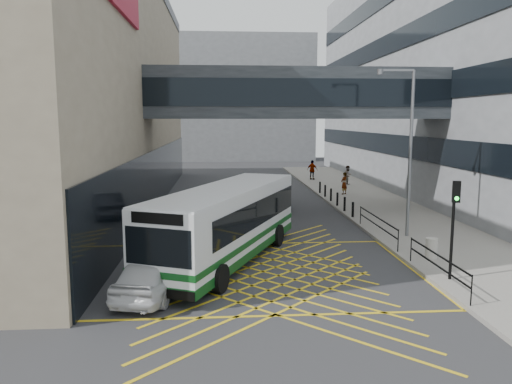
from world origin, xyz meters
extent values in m
plane|color=#333335|center=(0.00, 0.00, 0.00)|extent=(120.00, 120.00, 0.00)
cube|color=black|center=(-5.96, 16.00, 2.00)|extent=(0.10, 41.50, 4.00)
cube|color=black|center=(11.96, 24.00, 4.00)|extent=(0.10, 43.50, 1.60)
cube|color=black|center=(11.96, 24.00, 8.00)|extent=(0.10, 43.50, 1.60)
cube|color=black|center=(11.96, 24.00, 12.00)|extent=(0.10, 43.50, 1.60)
cube|color=gray|center=(-2.00, 60.00, 9.00)|extent=(28.00, 16.00, 18.00)
cube|color=#30353A|center=(3.00, 12.00, 7.50)|extent=(20.00, 4.00, 3.00)
cube|color=black|center=(3.00, 9.98, 7.50)|extent=(19.50, 0.06, 1.60)
cube|color=black|center=(3.00, 14.02, 7.50)|extent=(19.50, 0.06, 1.60)
cube|color=gray|center=(9.00, 15.00, 0.08)|extent=(6.00, 54.00, 0.16)
cube|color=gold|center=(0.00, 0.00, 0.00)|extent=(12.00, 9.00, 0.01)
cube|color=silver|center=(-1.41, 1.57, 1.73)|extent=(6.76, 11.27, 2.74)
cube|color=#0D4517|center=(-1.41, 1.57, 0.53)|extent=(6.81, 11.32, 0.35)
cube|color=#0D4517|center=(-1.41, 1.57, 1.07)|extent=(6.83, 11.33, 0.22)
cube|color=black|center=(-1.17, 2.13, 2.08)|extent=(6.25, 9.99, 1.07)
cube|color=black|center=(-3.61, -3.55, 1.98)|extent=(2.18, 1.00, 1.22)
cube|color=black|center=(-3.62, -3.57, 2.90)|extent=(1.70, 0.78, 0.36)
cube|color=silver|center=(-1.41, 1.57, 3.11)|extent=(6.70, 11.17, 0.10)
cube|color=black|center=(-3.62, -3.57, 0.51)|extent=(2.37, 1.10, 0.30)
cube|color=black|center=(0.80, 6.70, 0.51)|extent=(2.37, 1.10, 0.30)
cylinder|color=black|center=(-4.03, -1.29, 0.51)|extent=(0.66, 1.05, 1.02)
cylinder|color=black|center=(-1.68, -2.30, 0.51)|extent=(0.66, 1.05, 1.02)
cylinder|color=black|center=(-1.30, 5.06, 0.51)|extent=(0.66, 1.05, 1.02)
cylinder|color=black|center=(1.05, 4.04, 0.51)|extent=(0.66, 1.05, 1.02)
imported|color=silver|center=(-3.93, -2.41, 0.75)|extent=(2.92, 5.02, 1.50)
imported|color=black|center=(-3.13, 12.07, 0.76)|extent=(3.30, 5.19, 1.52)
imported|color=gray|center=(2.12, 14.69, 0.70)|extent=(2.19, 4.62, 1.40)
cylinder|color=black|center=(6.70, -1.89, 1.70)|extent=(0.12, 0.12, 3.08)
cube|color=black|center=(6.67, -2.08, 3.42)|extent=(0.28, 0.20, 0.77)
sphere|color=#19E533|center=(6.65, -2.17, 3.19)|extent=(0.17, 0.17, 0.14)
cylinder|color=slate|center=(7.68, 4.96, 4.23)|extent=(0.17, 0.17, 8.13)
cube|color=slate|center=(6.86, 5.01, 8.29)|extent=(1.63, 0.20, 0.10)
cylinder|color=slate|center=(6.05, 5.06, 8.21)|extent=(0.30, 0.30, 0.25)
cylinder|color=#ADA89E|center=(7.18, 0.88, 0.59)|extent=(0.50, 0.50, 0.86)
cube|color=black|center=(6.15, -2.00, 1.11)|extent=(0.05, 5.00, 0.05)
cube|color=black|center=(6.15, -2.00, 0.71)|extent=(0.05, 5.00, 0.05)
cube|color=black|center=(6.15, 5.00, 1.11)|extent=(0.05, 6.00, 0.05)
cube|color=black|center=(6.15, 5.00, 0.71)|extent=(0.05, 6.00, 0.05)
cylinder|color=black|center=(6.15, -4.50, 0.66)|extent=(0.04, 0.04, 1.00)
cylinder|color=black|center=(6.15, 0.50, 0.66)|extent=(0.04, 0.04, 1.00)
cylinder|color=black|center=(6.15, 2.00, 0.66)|extent=(0.04, 0.04, 1.00)
cylinder|color=black|center=(6.15, 8.00, 0.66)|extent=(0.04, 0.04, 1.00)
cylinder|color=black|center=(6.25, 10.00, 0.61)|extent=(0.14, 0.14, 0.90)
cylinder|color=black|center=(6.25, 12.00, 0.61)|extent=(0.14, 0.14, 0.90)
cylinder|color=black|center=(6.25, 14.00, 0.61)|extent=(0.14, 0.14, 0.90)
cylinder|color=black|center=(6.25, 16.00, 0.61)|extent=(0.14, 0.14, 0.90)
cylinder|color=black|center=(6.25, 18.00, 0.61)|extent=(0.14, 0.14, 0.90)
cylinder|color=black|center=(6.25, 20.00, 0.61)|extent=(0.14, 0.14, 0.90)
imported|color=gray|center=(7.98, 19.12, 1.02)|extent=(0.84, 0.82, 1.72)
imported|color=gray|center=(9.74, 24.78, 1.02)|extent=(0.97, 0.86, 1.71)
imported|color=gray|center=(7.25, 28.84, 1.11)|extent=(1.22, 1.10, 1.89)
camera|label=1|loc=(-1.62, -18.95, 5.93)|focal=35.00mm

